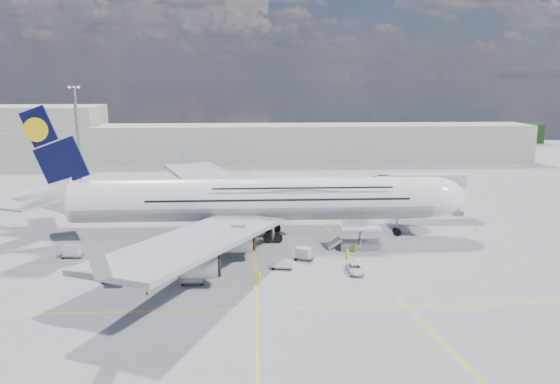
{
  "coord_description": "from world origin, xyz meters",
  "views": [
    {
      "loc": [
        -0.28,
        -81.34,
        27.54
      ],
      "look_at": [
        4.28,
        8.0,
        8.44
      ],
      "focal_mm": 35.0,
      "sensor_mm": 36.0,
      "label": 1
    }
  ],
  "objects_px": {
    "dolly_nose_far": "(303,253)",
    "dolly_row_a": "(113,274)",
    "light_mast": "(78,140)",
    "airliner": "(256,199)",
    "crew_wing": "(182,247)",
    "catering_truck_outer": "(213,186)",
    "dolly_back": "(72,251)",
    "dolly_row_b": "(176,258)",
    "cone_nose": "(477,229)",
    "cone_wing_left_outer": "(230,197)",
    "cone_tail": "(75,234)",
    "jet_bridge": "(408,185)",
    "service_van": "(355,269)",
    "cone_wing_right_inner": "(157,252)",
    "crew_van": "(347,254)",
    "crew_nose": "(410,231)",
    "crew_loader": "(355,248)",
    "baggage_tug": "(202,255)",
    "cargo_loader": "(359,241)",
    "cone_wing_right_outer": "(147,292)",
    "dolly_nose_near": "(281,266)",
    "catering_truck_inner": "(182,205)",
    "crew_tug": "(259,278)",
    "cone_wing_left_inner": "(215,207)",
    "dolly_row_c": "(192,276)"
  },
  "relations": [
    {
      "from": "airliner",
      "to": "jet_bridge",
      "type": "distance_m",
      "value": 31.5
    },
    {
      "from": "dolly_nose_near",
      "to": "crew_tug",
      "type": "bearing_deg",
      "value": -108.55
    },
    {
      "from": "crew_wing",
      "to": "cone_wing_right_outer",
      "type": "relative_size",
      "value": 2.69
    },
    {
      "from": "cargo_loader",
      "to": "cone_tail",
      "type": "xyz_separation_m",
      "value": [
        -48.49,
        10.06,
        -1.0
      ]
    },
    {
      "from": "cone_nose",
      "to": "cone_wing_left_outer",
      "type": "xyz_separation_m",
      "value": [
        -45.8,
        29.87,
        -0.03
      ]
    },
    {
      "from": "cargo_loader",
      "to": "cone_nose",
      "type": "height_order",
      "value": "cargo_loader"
    },
    {
      "from": "service_van",
      "to": "cone_wing_right_inner",
      "type": "xyz_separation_m",
      "value": [
        -29.61,
        9.89,
        -0.33
      ]
    },
    {
      "from": "cargo_loader",
      "to": "crew_loader",
      "type": "relative_size",
      "value": 5.33
    },
    {
      "from": "crew_wing",
      "to": "crew_tug",
      "type": "xyz_separation_m",
      "value": [
        12.0,
        -14.28,
        0.08
      ]
    },
    {
      "from": "dolly_nose_far",
      "to": "dolly_row_a",
      "type": "bearing_deg",
      "value": -139.49
    },
    {
      "from": "catering_truck_outer",
      "to": "cone_wing_right_outer",
      "type": "bearing_deg",
      "value": -85.19
    },
    {
      "from": "dolly_nose_far",
      "to": "crew_van",
      "type": "distance_m",
      "value": 6.7
    },
    {
      "from": "catering_truck_inner",
      "to": "crew_loader",
      "type": "bearing_deg",
      "value": -22.12
    },
    {
      "from": "dolly_row_b",
      "to": "cone_tail",
      "type": "distance_m",
      "value": 24.36
    },
    {
      "from": "catering_truck_outer",
      "to": "crew_van",
      "type": "height_order",
      "value": "catering_truck_outer"
    },
    {
      "from": "catering_truck_outer",
      "to": "crew_wing",
      "type": "bearing_deg",
      "value": -83.59
    },
    {
      "from": "dolly_row_c",
      "to": "catering_truck_outer",
      "type": "distance_m",
      "value": 56.77
    },
    {
      "from": "service_van",
      "to": "crew_wing",
      "type": "height_order",
      "value": "crew_wing"
    },
    {
      "from": "airliner",
      "to": "crew_wing",
      "type": "relative_size",
      "value": 49.81
    },
    {
      "from": "catering_truck_inner",
      "to": "cone_wing_left_inner",
      "type": "relative_size",
      "value": 11.14
    },
    {
      "from": "dolly_row_b",
      "to": "baggage_tug",
      "type": "distance_m",
      "value": 4.01
    },
    {
      "from": "airliner",
      "to": "cone_wing_left_inner",
      "type": "distance_m",
      "value": 24.3
    },
    {
      "from": "baggage_tug",
      "to": "crew_loader",
      "type": "relative_size",
      "value": 2.01
    },
    {
      "from": "crew_loader",
      "to": "cone_nose",
      "type": "height_order",
      "value": "crew_loader"
    },
    {
      "from": "dolly_nose_far",
      "to": "crew_nose",
      "type": "relative_size",
      "value": 2.15
    },
    {
      "from": "light_mast",
      "to": "dolly_nose_far",
      "type": "distance_m",
      "value": 67.93
    },
    {
      "from": "crew_tug",
      "to": "cone_tail",
      "type": "height_order",
      "value": "crew_tug"
    },
    {
      "from": "cone_nose",
      "to": "dolly_row_b",
      "type": "bearing_deg",
      "value": -165.66
    },
    {
      "from": "dolly_row_b",
      "to": "service_van",
      "type": "xyz_separation_m",
      "value": [
        26.22,
        -6.84,
        0.25
      ]
    },
    {
      "from": "crew_van",
      "to": "cone_tail",
      "type": "bearing_deg",
      "value": 59.59
    },
    {
      "from": "crew_wing",
      "to": "cone_wing_left_inner",
      "type": "xyz_separation_m",
      "value": [
        3.3,
        29.38,
        -0.5
      ]
    },
    {
      "from": "crew_nose",
      "to": "crew_loader",
      "type": "bearing_deg",
      "value": -165.25
    },
    {
      "from": "dolly_back",
      "to": "dolly_row_b",
      "type": "bearing_deg",
      "value": -3.21
    },
    {
      "from": "light_mast",
      "to": "dolly_nose_near",
      "type": "height_order",
      "value": "light_mast"
    },
    {
      "from": "jet_bridge",
      "to": "airliner",
      "type": "bearing_deg",
      "value": -159.69
    },
    {
      "from": "cargo_loader",
      "to": "cone_wing_right_outer",
      "type": "distance_m",
      "value": 35.57
    },
    {
      "from": "dolly_row_b",
      "to": "cone_nose",
      "type": "height_order",
      "value": "cone_nose"
    },
    {
      "from": "catering_truck_outer",
      "to": "cone_wing_right_inner",
      "type": "xyz_separation_m",
      "value": [
        -5.67,
        -43.92,
        -1.74
      ]
    },
    {
      "from": "catering_truck_inner",
      "to": "cone_tail",
      "type": "relative_size",
      "value": 13.27
    },
    {
      "from": "jet_bridge",
      "to": "dolly_row_b",
      "type": "height_order",
      "value": "jet_bridge"
    },
    {
      "from": "dolly_nose_far",
      "to": "dolly_nose_near",
      "type": "height_order",
      "value": "dolly_nose_far"
    },
    {
      "from": "dolly_row_b",
      "to": "cone_tail",
      "type": "xyz_separation_m",
      "value": [
        -19.61,
        14.45,
        -0.11
      ]
    },
    {
      "from": "crew_loader",
      "to": "cone_nose",
      "type": "bearing_deg",
      "value": 75.86
    },
    {
      "from": "baggage_tug",
      "to": "cone_wing_left_outer",
      "type": "bearing_deg",
      "value": 93.32
    },
    {
      "from": "dolly_row_b",
      "to": "crew_van",
      "type": "bearing_deg",
      "value": -1.87
    },
    {
      "from": "jet_bridge",
      "to": "dolly_row_a",
      "type": "distance_m",
      "value": 58.45
    },
    {
      "from": "catering_truck_inner",
      "to": "crew_tug",
      "type": "bearing_deg",
      "value": -49.81
    },
    {
      "from": "cone_nose",
      "to": "crew_loader",
      "type": "bearing_deg",
      "value": -155.61
    },
    {
      "from": "crew_van",
      "to": "cone_wing_right_inner",
      "type": "height_order",
      "value": "crew_van"
    },
    {
      "from": "cone_nose",
      "to": "cone_wing_right_inner",
      "type": "xyz_separation_m",
      "value": [
        -55.76,
        -10.34,
        0.01
      ]
    }
  ]
}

